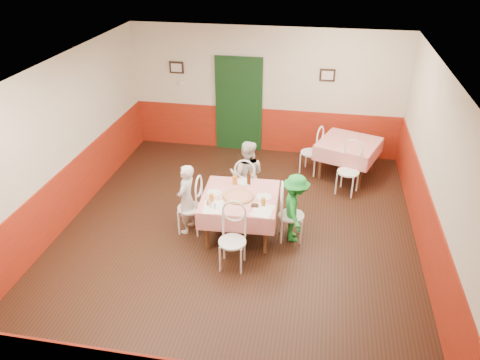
% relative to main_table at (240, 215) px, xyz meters
% --- Properties ---
extents(floor, '(7.00, 7.00, 0.00)m').
position_rel_main_table_xyz_m(floor, '(-0.05, -0.04, -0.38)').
color(floor, black).
rests_on(floor, ground).
extents(ceiling, '(7.00, 7.00, 0.00)m').
position_rel_main_table_xyz_m(ceiling, '(-0.05, -0.04, 2.42)').
color(ceiling, white).
rests_on(ceiling, back_wall).
extents(back_wall, '(6.00, 0.10, 2.80)m').
position_rel_main_table_xyz_m(back_wall, '(-0.05, 3.46, 1.02)').
color(back_wall, beige).
rests_on(back_wall, ground).
extents(front_wall, '(6.00, 0.10, 2.80)m').
position_rel_main_table_xyz_m(front_wall, '(-0.05, -3.54, 1.02)').
color(front_wall, beige).
rests_on(front_wall, ground).
extents(left_wall, '(0.10, 7.00, 2.80)m').
position_rel_main_table_xyz_m(left_wall, '(-3.05, -0.04, 1.02)').
color(left_wall, beige).
rests_on(left_wall, ground).
extents(right_wall, '(0.10, 7.00, 2.80)m').
position_rel_main_table_xyz_m(right_wall, '(2.95, -0.04, 1.02)').
color(right_wall, beige).
rests_on(right_wall, ground).
extents(wainscot_back, '(6.00, 0.03, 1.00)m').
position_rel_main_table_xyz_m(wainscot_back, '(-0.05, 3.44, 0.12)').
color(wainscot_back, maroon).
rests_on(wainscot_back, ground).
extents(wainscot_left, '(0.03, 7.00, 1.00)m').
position_rel_main_table_xyz_m(wainscot_left, '(-3.04, -0.04, 0.12)').
color(wainscot_left, maroon).
rests_on(wainscot_left, ground).
extents(wainscot_right, '(0.03, 7.00, 1.00)m').
position_rel_main_table_xyz_m(wainscot_right, '(2.93, -0.04, 0.12)').
color(wainscot_right, maroon).
rests_on(wainscot_right, ground).
extents(door, '(0.96, 0.06, 2.10)m').
position_rel_main_table_xyz_m(door, '(-0.65, 3.41, 0.68)').
color(door, black).
rests_on(door, ground).
extents(picture_left, '(0.32, 0.03, 0.26)m').
position_rel_main_table_xyz_m(picture_left, '(-2.05, 3.41, 1.48)').
color(picture_left, black).
rests_on(picture_left, back_wall).
extents(picture_right, '(0.32, 0.03, 0.26)m').
position_rel_main_table_xyz_m(picture_right, '(1.25, 3.41, 1.48)').
color(picture_right, black).
rests_on(picture_right, back_wall).
extents(thermostat, '(0.10, 0.03, 0.10)m').
position_rel_main_table_xyz_m(thermostat, '(-1.95, 3.41, 1.12)').
color(thermostat, white).
rests_on(thermostat, back_wall).
extents(main_table, '(1.27, 1.27, 0.77)m').
position_rel_main_table_xyz_m(main_table, '(0.00, 0.00, 0.00)').
color(main_table, red).
rests_on(main_table, ground).
extents(second_table, '(1.43, 1.43, 0.77)m').
position_rel_main_table_xyz_m(second_table, '(1.80, 2.51, 0.00)').
color(second_table, red).
rests_on(second_table, ground).
extents(chair_left, '(0.43, 0.43, 0.90)m').
position_rel_main_table_xyz_m(chair_left, '(-0.85, -0.04, 0.08)').
color(chair_left, white).
rests_on(chair_left, ground).
extents(chair_right, '(0.48, 0.48, 0.90)m').
position_rel_main_table_xyz_m(chair_right, '(0.85, 0.04, 0.08)').
color(chair_right, white).
rests_on(chair_right, ground).
extents(chair_far, '(0.43, 0.43, 0.90)m').
position_rel_main_table_xyz_m(chair_far, '(-0.04, 0.85, 0.08)').
color(chair_far, white).
rests_on(chair_far, ground).
extents(chair_near, '(0.43, 0.43, 0.90)m').
position_rel_main_table_xyz_m(chair_near, '(0.04, -0.85, 0.08)').
color(chair_near, white).
rests_on(chair_near, ground).
extents(chair_second_a, '(0.54, 0.54, 0.90)m').
position_rel_main_table_xyz_m(chair_second_a, '(1.05, 2.51, 0.08)').
color(chair_second_a, white).
rests_on(chair_second_a, ground).
extents(chair_second_b, '(0.54, 0.54, 0.90)m').
position_rel_main_table_xyz_m(chair_second_b, '(1.80, 1.76, 0.08)').
color(chair_second_b, white).
rests_on(chair_second_b, ground).
extents(pizza, '(0.50, 0.50, 0.03)m').
position_rel_main_table_xyz_m(pizza, '(-0.01, -0.05, 0.40)').
color(pizza, '#B74723').
rests_on(pizza, main_table).
extents(plate_left, '(0.26, 0.26, 0.01)m').
position_rel_main_table_xyz_m(plate_left, '(-0.43, -0.00, 0.39)').
color(plate_left, white).
rests_on(plate_left, main_table).
extents(plate_right, '(0.26, 0.26, 0.01)m').
position_rel_main_table_xyz_m(plate_right, '(0.39, 0.01, 0.39)').
color(plate_right, white).
rests_on(plate_right, main_table).
extents(plate_far, '(0.26, 0.26, 0.01)m').
position_rel_main_table_xyz_m(plate_far, '(-0.00, 0.45, 0.39)').
color(plate_far, white).
rests_on(plate_far, main_table).
extents(glass_a, '(0.07, 0.07, 0.13)m').
position_rel_main_table_xyz_m(glass_a, '(-0.41, -0.26, 0.45)').
color(glass_a, '#BF7219').
rests_on(glass_a, main_table).
extents(glass_b, '(0.07, 0.07, 0.13)m').
position_rel_main_table_xyz_m(glass_b, '(0.41, -0.23, 0.45)').
color(glass_b, '#BF7219').
rests_on(glass_b, main_table).
extents(glass_c, '(0.08, 0.08, 0.15)m').
position_rel_main_table_xyz_m(glass_c, '(-0.16, 0.37, 0.46)').
color(glass_c, '#BF7219').
rests_on(glass_c, main_table).
extents(beer_bottle, '(0.07, 0.07, 0.24)m').
position_rel_main_table_xyz_m(beer_bottle, '(0.08, 0.40, 0.51)').
color(beer_bottle, '#381C0A').
rests_on(beer_bottle, main_table).
extents(shaker_a, '(0.04, 0.04, 0.09)m').
position_rel_main_table_xyz_m(shaker_a, '(-0.38, -0.45, 0.43)').
color(shaker_a, silver).
rests_on(shaker_a, main_table).
extents(shaker_b, '(0.04, 0.04, 0.09)m').
position_rel_main_table_xyz_m(shaker_b, '(-0.31, -0.47, 0.43)').
color(shaker_b, silver).
rests_on(shaker_b, main_table).
extents(shaker_c, '(0.04, 0.04, 0.09)m').
position_rel_main_table_xyz_m(shaker_c, '(-0.44, -0.38, 0.43)').
color(shaker_c, '#B23319').
rests_on(shaker_c, main_table).
extents(menu_left, '(0.37, 0.45, 0.00)m').
position_rel_main_table_xyz_m(menu_left, '(-0.35, -0.42, 0.39)').
color(menu_left, white).
rests_on(menu_left, main_table).
extents(menu_right, '(0.36, 0.44, 0.00)m').
position_rel_main_table_xyz_m(menu_right, '(0.42, -0.38, 0.39)').
color(menu_right, white).
rests_on(menu_right, main_table).
extents(wallet, '(0.11, 0.09, 0.02)m').
position_rel_main_table_xyz_m(wallet, '(0.29, -0.27, 0.40)').
color(wallet, black).
rests_on(wallet, main_table).
extents(diner_left, '(0.37, 0.50, 1.24)m').
position_rel_main_table_xyz_m(diner_left, '(-0.90, -0.04, 0.25)').
color(diner_left, gray).
rests_on(diner_left, ground).
extents(diner_far, '(0.64, 0.50, 1.32)m').
position_rel_main_table_xyz_m(diner_far, '(-0.04, 0.90, 0.29)').
color(diner_far, gray).
rests_on(diner_far, ground).
extents(diner_right, '(0.58, 0.84, 1.19)m').
position_rel_main_table_xyz_m(diner_right, '(0.90, 0.04, 0.22)').
color(diner_right, gray).
rests_on(diner_right, ground).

